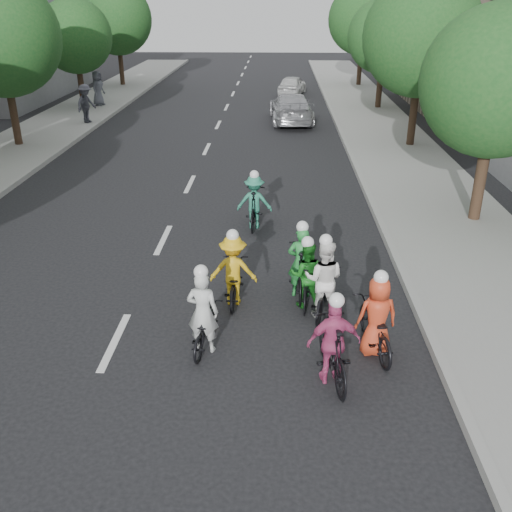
# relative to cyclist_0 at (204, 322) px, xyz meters

# --- Properties ---
(ground) EXTENTS (120.00, 120.00, 0.00)m
(ground) POSITION_rel_cyclist_0_xyz_m (-1.75, 0.13, -0.56)
(ground) COLOR black
(ground) RESTS_ON ground
(curb_left) EXTENTS (0.18, 80.00, 0.18)m
(curb_left) POSITION_rel_cyclist_0_xyz_m (-7.80, 10.13, -0.47)
(curb_left) COLOR #999993
(curb_left) RESTS_ON ground
(sidewalk_right) EXTENTS (4.00, 80.00, 0.15)m
(sidewalk_right) POSITION_rel_cyclist_0_xyz_m (6.25, 10.13, -0.49)
(sidewalk_right) COLOR gray
(sidewalk_right) RESTS_ON ground
(curb_right) EXTENTS (0.18, 80.00, 0.18)m
(curb_right) POSITION_rel_cyclist_0_xyz_m (4.30, 10.13, -0.47)
(curb_right) COLOR #999993
(curb_right) RESTS_ON ground
(tree_l_3) EXTENTS (4.80, 4.80, 6.93)m
(tree_l_3) POSITION_rel_cyclist_0_xyz_m (-9.95, 15.13, 3.95)
(tree_l_3) COLOR black
(tree_l_3) RESTS_ON ground
(tree_l_4) EXTENTS (4.00, 4.00, 5.97)m
(tree_l_4) POSITION_rel_cyclist_0_xyz_m (-9.95, 24.13, 3.40)
(tree_l_4) COLOR black
(tree_l_4) RESTS_ON ground
(tree_l_5) EXTENTS (4.80, 4.80, 6.93)m
(tree_l_5) POSITION_rel_cyclist_0_xyz_m (-9.95, 33.13, 3.95)
(tree_l_5) COLOR black
(tree_l_5) RESTS_ON ground
(tree_r_0) EXTENTS (4.00, 4.00, 5.97)m
(tree_r_0) POSITION_rel_cyclist_0_xyz_m (7.05, 6.73, 3.40)
(tree_r_0) COLOR black
(tree_r_0) RESTS_ON ground
(tree_r_1) EXTENTS (4.80, 4.80, 6.93)m
(tree_r_1) POSITION_rel_cyclist_0_xyz_m (7.05, 15.73, 3.95)
(tree_r_1) COLOR black
(tree_r_1) RESTS_ON ground
(tree_r_2) EXTENTS (4.00, 4.00, 5.97)m
(tree_r_2) POSITION_rel_cyclist_0_xyz_m (7.05, 24.73, 3.40)
(tree_r_2) COLOR black
(tree_r_2) RESTS_ON ground
(tree_r_3) EXTENTS (4.80, 4.80, 6.93)m
(tree_r_3) POSITION_rel_cyclist_0_xyz_m (7.05, 33.73, 3.95)
(tree_r_3) COLOR black
(tree_r_3) RESTS_ON ground
(cyclist_0) EXTENTS (0.73, 1.58, 1.76)m
(cyclist_0) POSITION_rel_cyclist_0_xyz_m (0.00, 0.00, 0.00)
(cyclist_0) COLOR black
(cyclist_0) RESTS_ON ground
(cyclist_1) EXTENTS (0.74, 1.64, 1.60)m
(cyclist_1) POSITION_rel_cyclist_0_xyz_m (1.96, 1.74, 0.04)
(cyclist_1) COLOR black
(cyclist_1) RESTS_ON ground
(cyclist_2) EXTENTS (1.01, 1.65, 1.70)m
(cyclist_2) POSITION_rel_cyclist_0_xyz_m (0.42, 1.80, 0.06)
(cyclist_2) COLOR black
(cyclist_2) RESTS_ON ground
(cyclist_3) EXTENTS (0.96, 1.93, 1.71)m
(cyclist_3) POSITION_rel_cyclist_0_xyz_m (2.31, -0.85, 0.08)
(cyclist_3) COLOR black
(cyclist_3) RESTS_ON ground
(cyclist_4) EXTENTS (0.91, 1.89, 1.70)m
(cyclist_4) POSITION_rel_cyclist_0_xyz_m (3.16, 0.03, 0.03)
(cyclist_4) COLOR black
(cyclist_4) RESTS_ON ground
(cyclist_5) EXTENTS (0.60, 1.91, 1.76)m
(cyclist_5) POSITION_rel_cyclist_0_xyz_m (1.86, 2.22, 0.07)
(cyclist_5) COLOR black
(cyclist_5) RESTS_ON ground
(cyclist_6) EXTENTS (0.92, 1.78, 1.82)m
(cyclist_6) POSITION_rel_cyclist_0_xyz_m (2.29, 1.35, 0.08)
(cyclist_6) COLOR black
(cyclist_6) RESTS_ON ground
(cyclist_7) EXTENTS (1.01, 1.89, 1.67)m
(cyclist_7) POSITION_rel_cyclist_0_xyz_m (0.68, 6.22, 0.09)
(cyclist_7) COLOR black
(cyclist_7) RESTS_ON ground
(follow_car_lead) EXTENTS (2.38, 5.19, 1.47)m
(follow_car_lead) POSITION_rel_cyclist_0_xyz_m (1.96, 20.90, 0.17)
(follow_car_lead) COLOR #ACACB1
(follow_car_lead) RESTS_ON ground
(follow_car_trail) EXTENTS (2.17, 3.86, 1.24)m
(follow_car_trail) POSITION_rel_cyclist_0_xyz_m (2.19, 29.86, 0.06)
(follow_car_trail) COLOR silver
(follow_car_trail) RESTS_ON ground
(spectator_0) EXTENTS (1.13, 1.39, 1.87)m
(spectator_0) POSITION_rel_cyclist_0_xyz_m (-8.36, 19.82, 0.52)
(spectator_0) COLOR #484854
(spectator_0) RESTS_ON sidewalk_left
(spectator_1) EXTENTS (0.52, 0.92, 1.48)m
(spectator_1) POSITION_rel_cyclist_0_xyz_m (-8.38, 19.70, 0.33)
(spectator_1) COLOR #51525E
(spectator_1) RESTS_ON sidewalk_left
(spectator_2) EXTENTS (0.84, 1.07, 1.93)m
(spectator_2) POSITION_rel_cyclist_0_xyz_m (-9.17, 24.64, 0.55)
(spectator_2) COLOR #555763
(spectator_2) RESTS_ON sidewalk_left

